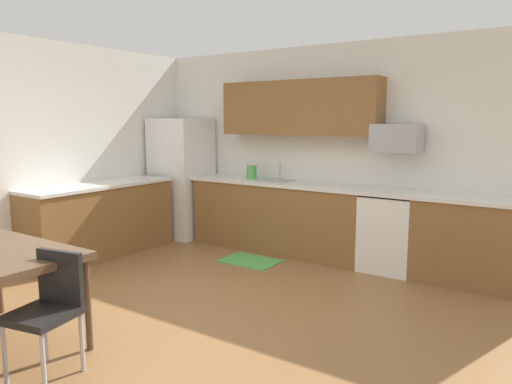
{
  "coord_description": "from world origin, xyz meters",
  "views": [
    {
      "loc": [
        2.78,
        -3.11,
        1.74
      ],
      "look_at": [
        0.0,
        1.0,
        1.0
      ],
      "focal_mm": 33.73,
      "sensor_mm": 36.0,
      "label": 1
    }
  ],
  "objects_px": {
    "refrigerator": "(182,178)",
    "kettle": "(252,173)",
    "chair_near_table": "(49,304)",
    "oven_range": "(390,232)",
    "microwave": "(397,138)"
  },
  "relations": [
    {
      "from": "refrigerator",
      "to": "kettle",
      "type": "height_order",
      "value": "refrigerator"
    },
    {
      "from": "chair_near_table",
      "to": "oven_range",
      "type": "bearing_deg",
      "value": 72.35
    },
    {
      "from": "refrigerator",
      "to": "chair_near_table",
      "type": "bearing_deg",
      "value": -59.96
    },
    {
      "from": "microwave",
      "to": "refrigerator",
      "type": "bearing_deg",
      "value": -176.77
    },
    {
      "from": "oven_range",
      "to": "kettle",
      "type": "height_order",
      "value": "kettle"
    },
    {
      "from": "microwave",
      "to": "kettle",
      "type": "xyz_separation_m",
      "value": [
        -2.0,
        -0.05,
        -0.52
      ]
    },
    {
      "from": "oven_range",
      "to": "refrigerator",
      "type": "bearing_deg",
      "value": -178.56
    },
    {
      "from": "oven_range",
      "to": "chair_near_table",
      "type": "xyz_separation_m",
      "value": [
        -1.15,
        -3.61,
        0.05
      ]
    },
    {
      "from": "microwave",
      "to": "kettle",
      "type": "bearing_deg",
      "value": -178.57
    },
    {
      "from": "oven_range",
      "to": "microwave",
      "type": "height_order",
      "value": "microwave"
    },
    {
      "from": "refrigerator",
      "to": "oven_range",
      "type": "bearing_deg",
      "value": 1.44
    },
    {
      "from": "refrigerator",
      "to": "kettle",
      "type": "distance_m",
      "value": 1.21
    },
    {
      "from": "chair_near_table",
      "to": "refrigerator",
      "type": "bearing_deg",
      "value": 120.04
    },
    {
      "from": "refrigerator",
      "to": "chair_near_table",
      "type": "distance_m",
      "value": 4.1
    },
    {
      "from": "kettle",
      "to": "refrigerator",
      "type": "bearing_deg",
      "value": -173.77
    }
  ]
}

